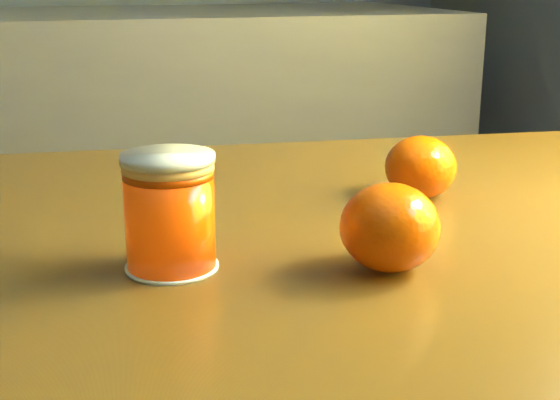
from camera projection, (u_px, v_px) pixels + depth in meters
name	position (u px, v px, depth m)	size (l,w,h in m)	color
table	(312.00, 339.00, 0.69)	(1.09, 0.82, 0.77)	brown
juice_glass	(170.00, 213.00, 0.57)	(0.07, 0.07, 0.09)	#FA4405
orange_front	(390.00, 227.00, 0.57)	(0.07, 0.07, 0.07)	#E25204
orange_back	(421.00, 167.00, 0.76)	(0.07, 0.07, 0.06)	#E25204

